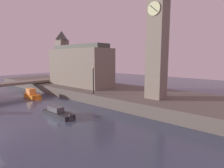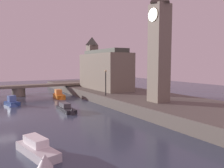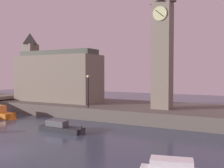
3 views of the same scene
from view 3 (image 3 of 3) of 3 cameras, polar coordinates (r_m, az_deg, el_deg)
far_embankment at (r=36.60m, az=1.73°, el=-5.56°), size 70.00×12.00×1.50m
clock_tower at (r=32.32m, az=10.98°, el=8.80°), size 2.40×2.44×15.41m
parliament_hall at (r=41.32m, az=-12.23°, el=1.73°), size 13.61×5.15×10.86m
streetlamp at (r=32.68m, az=-5.27°, el=-0.74°), size 0.36×0.36×4.08m
boat_patrol_orange at (r=36.52m, az=-22.69°, el=-6.09°), size 4.54×1.82×1.70m
boat_barge_dark at (r=26.31m, az=-10.00°, el=-9.59°), size 5.35×1.42×1.40m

